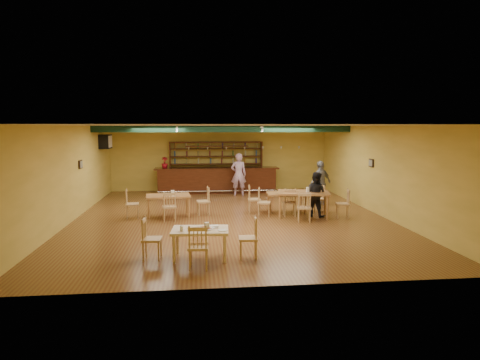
{
  "coord_description": "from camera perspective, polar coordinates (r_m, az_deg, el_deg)",
  "views": [
    {
      "loc": [
        -1.1,
        -13.3,
        2.96
      ],
      "look_at": [
        0.37,
        0.6,
        1.15
      ],
      "focal_mm": 30.95,
      "sensor_mm": 36.0,
      "label": 1
    }
  ],
  "objects": [
    {
      "name": "picture_right",
      "position": [
        15.13,
        17.64,
        2.25
      ],
      "size": [
        0.04,
        0.34,
        0.28
      ],
      "primitive_type": "cube",
      "color": "black",
      "rests_on": "wall_right"
    },
    {
      "name": "parmesan_shaker",
      "position": [
        9.24,
        -8.05,
        -6.65
      ],
      "size": [
        0.08,
        0.08,
        0.11
      ],
      "primitive_type": "cylinder",
      "rotation": [
        0.0,
        0.0,
        -0.07
      ],
      "color": "#EAE5C6",
      "rests_on": "near_table"
    },
    {
      "name": "back_bar_hutch",
      "position": [
        19.19,
        -3.29,
        1.92
      ],
      "size": [
        4.27,
        0.4,
        2.28
      ],
      "primitive_type": "cube",
      "color": "#35170A",
      "rests_on": "ground"
    },
    {
      "name": "side_plate",
      "position": [
        9.22,
        -2.41,
        -6.93
      ],
      "size": [
        0.23,
        0.23,
        0.01
      ],
      "primitive_type": "cylinder",
      "rotation": [
        0.0,
        0.0,
        -0.07
      ],
      "color": "white",
      "rests_on": "near_table"
    },
    {
      "name": "floor",
      "position": [
        13.67,
        -1.3,
        -5.13
      ],
      "size": [
        12.0,
        12.0,
        0.0
      ],
      "primitive_type": "plane",
      "color": "brown",
      "rests_on": "ground"
    },
    {
      "name": "poinsettia",
      "position": [
        18.57,
        -10.35,
        2.37
      ],
      "size": [
        0.36,
        0.36,
        0.5
      ],
      "primitive_type": "imported",
      "rotation": [
        0.0,
        0.0,
        0.35
      ],
      "color": "maroon",
      "rests_on": "bar_counter"
    },
    {
      "name": "ceiling_beam",
      "position": [
        16.14,
        -2.16,
        7.05
      ],
      "size": [
        10.0,
        0.3,
        0.25
      ],
      "primitive_type": "cube",
      "color": "black",
      "rests_on": "ceiling"
    },
    {
      "name": "near_table",
      "position": [
        9.46,
        -5.5,
        -8.73
      ],
      "size": [
        1.32,
        0.9,
        0.68
      ],
      "primitive_type": "cube",
      "rotation": [
        0.0,
        0.0,
        -0.07
      ],
      "color": "#C7B085",
      "rests_on": "ground"
    },
    {
      "name": "pizza_server",
      "position": [
        9.42,
        -4.15,
        -6.56
      ],
      "size": [
        0.33,
        0.18,
        0.0
      ],
      "primitive_type": "cube",
      "rotation": [
        0.0,
        0.0,
        -0.3
      ],
      "color": "silver",
      "rests_on": "pizza_tray"
    },
    {
      "name": "ac_unit",
      "position": [
        17.9,
        -18.06,
        5.06
      ],
      "size": [
        0.34,
        0.7,
        0.48
      ],
      "primitive_type": "cube",
      "color": "white",
      "rests_on": "wall_left"
    },
    {
      "name": "picture_left",
      "position": [
        14.87,
        -21.13,
        2.02
      ],
      "size": [
        0.04,
        0.34,
        0.28
      ],
      "primitive_type": "cube",
      "color": "black",
      "rests_on": "wall_left"
    },
    {
      "name": "napkin_stack",
      "position": [
        9.55,
        -3.63,
        -6.36
      ],
      "size": [
        0.22,
        0.17,
        0.03
      ],
      "primitive_type": "cube",
      "rotation": [
        0.0,
        0.0,
        0.13
      ],
      "color": "white",
      "rests_on": "near_table"
    },
    {
      "name": "bar_counter",
      "position": [
        18.63,
        -3.18,
        -0.02
      ],
      "size": [
        5.52,
        0.85,
        1.13
      ],
      "primitive_type": "cube",
      "color": "#35170A",
      "rests_on": "ground"
    },
    {
      "name": "patron_bar",
      "position": [
        17.83,
        -0.2,
        0.79
      ],
      "size": [
        0.7,
        0.49,
        1.83
      ],
      "primitive_type": "imported",
      "rotation": [
        0.0,
        0.0,
        3.07
      ],
      "color": "purple",
      "rests_on": "ground"
    },
    {
      "name": "dining_table_a",
      "position": [
        13.93,
        -9.84,
        -3.5
      ],
      "size": [
        1.51,
        1.01,
        0.71
      ],
      "primitive_type": "cube",
      "rotation": [
        0.0,
        0.0,
        0.11
      ],
      "color": "#986736",
      "rests_on": "ground"
    },
    {
      "name": "track_rail_left",
      "position": [
        16.71,
        -8.52,
        7.23
      ],
      "size": [
        0.05,
        2.5,
        0.05
      ],
      "primitive_type": "cube",
      "color": "white",
      "rests_on": "ceiling"
    },
    {
      "name": "dining_table_d",
      "position": [
        13.81,
        8.68,
        -3.31
      ],
      "size": [
        1.84,
        1.32,
        0.84
      ],
      "primitive_type": "cube",
      "rotation": [
        0.0,
        0.0,
        -0.2
      ],
      "color": "#986736",
      "rests_on": "ground"
    },
    {
      "name": "track_rail_right",
      "position": [
        16.88,
        2.48,
        7.3
      ],
      "size": [
        0.05,
        2.5,
        0.05
      ],
      "primitive_type": "cube",
      "color": "white",
      "rests_on": "ceiling"
    },
    {
      "name": "dining_table_b",
      "position": [
        14.5,
        6.41,
        -3.09
      ],
      "size": [
        1.4,
        0.9,
        0.68
      ],
      "primitive_type": "cube",
      "rotation": [
        0.0,
        0.0,
        -0.07
      ],
      "color": "#986736",
      "rests_on": "ground"
    },
    {
      "name": "pizza_tray",
      "position": [
        9.38,
        -4.97,
        -6.69
      ],
      "size": [
        0.49,
        0.49,
        0.01
      ],
      "primitive_type": "cylinder",
      "rotation": [
        0.0,
        0.0,
        -0.25
      ],
      "color": "silver",
      "rests_on": "near_table"
    },
    {
      "name": "patron_right_a",
      "position": [
        13.87,
        10.38,
        -1.95
      ],
      "size": [
        0.91,
        0.9,
        1.48
      ],
      "primitive_type": "imported",
      "rotation": [
        0.0,
        0.0,
        2.41
      ],
      "color": "black",
      "rests_on": "ground"
    },
    {
      "name": "patron_right_b",
      "position": [
        15.97,
        11.06,
        -0.4
      ],
      "size": [
        1.06,
        0.82,
        1.68
      ],
      "primitive_type": "imported",
      "rotation": [
        0.0,
        0.0,
        3.63
      ],
      "color": "slate",
      "rests_on": "ground"
    }
  ]
}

